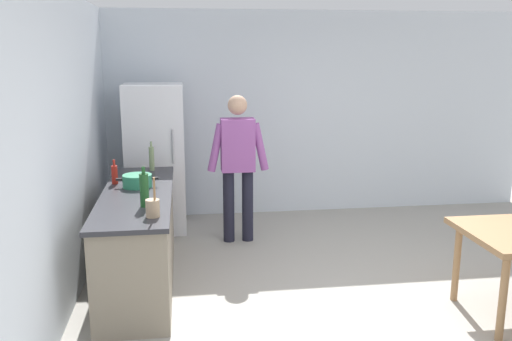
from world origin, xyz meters
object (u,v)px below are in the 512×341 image
at_px(cooking_pot, 137,181).
at_px(bottle_wine_green, 144,190).
at_px(person, 238,159).
at_px(bottle_sauce_red, 115,174).
at_px(refrigerator, 156,158).
at_px(bottle_vinegar_tall, 152,158).
at_px(utensil_jar, 153,207).

relative_size(cooking_pot, bottle_wine_green, 1.18).
xyz_separation_m(person, cooking_pot, (-1.06, -0.84, -0.02)).
bearing_deg(bottle_sauce_red, bottle_wine_green, -67.91).
height_order(refrigerator, bottle_vinegar_tall, refrigerator).
distance_m(refrigerator, utensil_jar, 2.39).
bearing_deg(bottle_wine_green, refrigerator, 90.17).
bearing_deg(cooking_pot, bottle_vinegar_tall, 82.11).
bearing_deg(bottle_sauce_red, cooking_pot, -34.73).
xyz_separation_m(refrigerator, bottle_vinegar_tall, (-0.01, -0.67, 0.14)).
bearing_deg(person, bottle_vinegar_tall, -173.07).
bearing_deg(refrigerator, utensil_jar, -87.87).
bearing_deg(person, utensil_jar, -115.18).
bearing_deg(refrigerator, cooking_pot, -94.41).
height_order(refrigerator, person, refrigerator).
bearing_deg(cooking_pot, refrigerator, 85.59).
xyz_separation_m(cooking_pot, utensil_jar, (0.20, -0.99, 0.02)).
height_order(person, bottle_sauce_red, person).
height_order(cooking_pot, bottle_vinegar_tall, bottle_vinegar_tall).
relative_size(utensil_jar, bottle_vinegar_tall, 1.00).
bearing_deg(person, cooking_pot, -141.44).
bearing_deg(cooking_pot, bottle_wine_green, -80.57).
relative_size(refrigerator, utensil_jar, 5.62).
xyz_separation_m(bottle_wine_green, bottle_sauce_red, (-0.34, 0.85, -0.05)).
xyz_separation_m(utensil_jar, bottle_wine_green, (-0.08, 0.30, 0.07)).
bearing_deg(utensil_jar, cooking_pot, 101.23).
bearing_deg(refrigerator, bottle_wine_green, -89.83).
height_order(refrigerator, bottle_wine_green, refrigerator).
distance_m(refrigerator, cooking_pot, 1.40).
bearing_deg(person, bottle_wine_green, -121.67).
relative_size(refrigerator, cooking_pot, 4.50).
relative_size(refrigerator, bottle_sauce_red, 7.50).
relative_size(bottle_wine_green, bottle_vinegar_tall, 1.06).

